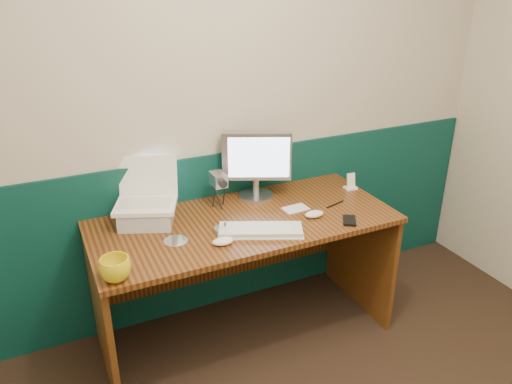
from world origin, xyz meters
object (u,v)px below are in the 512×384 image
laptop (144,184)px  keyboard (261,231)px  desk (245,279)px  camcorder (219,190)px  monitor (256,166)px  mug (115,269)px

laptop → keyboard: laptop is taller
desk → keyboard: size_ratio=3.86×
camcorder → desk: bearing=-71.8°
desk → monitor: 0.64m
laptop → monitor: size_ratio=0.79×
keyboard → camcorder: camcorder is taller
keyboard → mug: (-0.73, -0.11, 0.04)m
laptop → camcorder: 0.42m
laptop → monitor: bearing=26.9°
laptop → camcorder: size_ratio=1.49×
keyboard → camcorder: bearing=126.8°
desk → keyboard: keyboard is taller
laptop → mug: (-0.24, -0.46, -0.17)m
camcorder → mug: bearing=-143.9°
laptop → camcorder: laptop is taller
desk → mug: 0.88m
desk → camcorder: camcorder is taller
desk → monitor: bearing=52.6°
laptop → camcorder: (0.41, 0.02, -0.12)m
desk → laptop: (-0.47, 0.17, 0.59)m
mug → keyboard: bearing=8.8°
keyboard → mug: bearing=-147.0°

